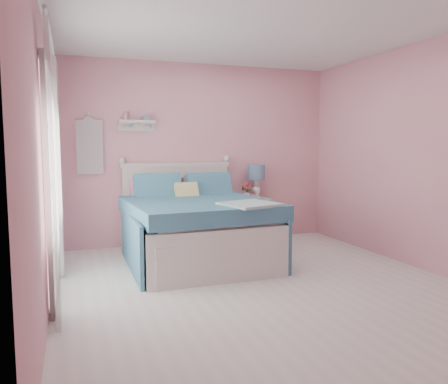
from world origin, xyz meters
TOP-DOWN VIEW (x-y plane):
  - floor at (0.00, 0.00)m, footprint 4.50×4.50m
  - room_shell at (0.00, 0.00)m, footprint 4.50×4.50m
  - bed at (-0.37, 1.23)m, footprint 1.71×2.09m
  - nightstand at (0.78, 2.01)m, footprint 0.44×0.44m
  - table_lamp at (0.83, 2.06)m, footprint 0.25×0.25m
  - vase at (0.65, 2.01)m, footprint 0.16×0.16m
  - teacup at (0.71, 1.90)m, footprint 0.12×0.12m
  - roses at (0.65, 2.01)m, footprint 0.14×0.11m
  - wall_shelf at (-0.92, 2.19)m, footprint 0.50×0.15m
  - hanging_dress at (-1.55, 2.18)m, footprint 0.34×0.03m
  - french_door at (-1.97, 0.40)m, footprint 0.04×1.32m
  - curtain_near at (-1.92, -0.34)m, footprint 0.04×0.40m
  - curtain_far at (-1.92, 1.14)m, footprint 0.04×0.40m

SIDE VIEW (x-z plane):
  - floor at x=0.00m, z-range 0.00..0.00m
  - nightstand at x=0.78m, z-range 0.00..0.64m
  - bed at x=-0.37m, z-range -0.19..0.99m
  - teacup at x=0.71m, z-range 0.64..0.72m
  - vase at x=0.65m, z-range 0.64..0.78m
  - roses at x=0.65m, z-range 0.76..0.88m
  - table_lamp at x=0.83m, z-range 0.74..1.24m
  - french_door at x=-1.97m, z-range -0.01..2.15m
  - curtain_near at x=-1.92m, z-range 0.02..2.34m
  - curtain_far at x=-1.92m, z-range 0.02..2.34m
  - hanging_dress at x=-1.55m, z-range 1.04..1.76m
  - room_shell at x=0.00m, z-range -0.67..3.83m
  - wall_shelf at x=-0.92m, z-range 1.61..1.86m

